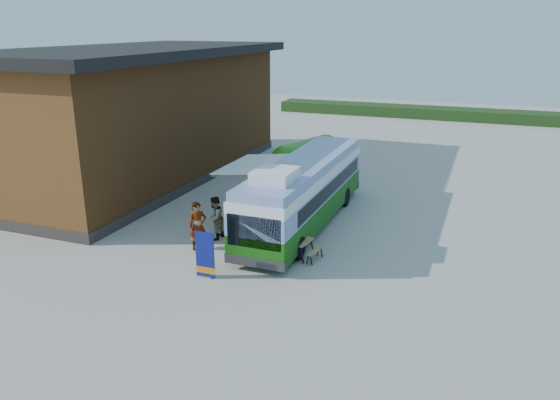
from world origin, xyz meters
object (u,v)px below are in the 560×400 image
at_px(bus, 304,190).
at_px(person_b, 215,218).
at_px(person_a, 198,226).
at_px(picnic_table, 303,245).
at_px(slurry_tanker, 307,156).
at_px(banner, 205,259).

height_order(bus, person_b, bus).
bearing_deg(person_a, bus, 11.42).
bearing_deg(picnic_table, slurry_tanker, 116.29).
bearing_deg(person_a, picnic_table, -33.09).
relative_size(person_a, person_b, 1.06).
distance_m(banner, slurry_tanker, 14.08).
distance_m(person_a, slurry_tanker, 11.88).
bearing_deg(banner, picnic_table, 46.70).
distance_m(bus, person_b, 4.24).
bearing_deg(slurry_tanker, person_a, -75.95).
distance_m(picnic_table, person_b, 4.18).
xyz_separation_m(bus, banner, (-1.56, -6.38, -0.94)).
height_order(banner, picnic_table, banner).
bearing_deg(person_b, bus, 141.89).
xyz_separation_m(bus, person_b, (-2.95, -2.96, -0.71)).
bearing_deg(picnic_table, person_b, -179.00).
bearing_deg(person_b, slurry_tanker, -176.03).
xyz_separation_m(banner, person_a, (-1.51, 2.19, 0.28)).
bearing_deg(banner, bus, 76.49).
relative_size(bus, slurry_tanker, 1.89).
height_order(bus, banner, bus).
height_order(picnic_table, slurry_tanker, slurry_tanker).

